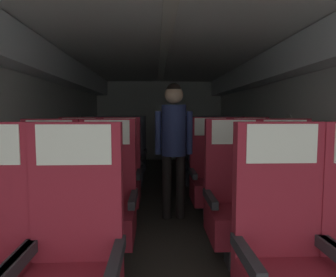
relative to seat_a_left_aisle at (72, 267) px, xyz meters
name	(u,v)px	position (x,y,z in m)	size (l,w,h in m)	color
ground	(165,207)	(0.52, 2.40, -0.50)	(3.52, 8.32, 0.02)	#3D3833
fuselage_shell	(164,92)	(0.52, 2.67, 1.02)	(3.40, 7.97, 2.10)	silver
seat_a_left_aisle	(72,267)	(0.00, 0.00, 0.00)	(0.49, 0.48, 1.18)	#38383D
seat_a_right_window	(286,261)	(1.04, 0.01, 0.00)	(0.49, 0.48, 1.18)	#38383D
seat_b_left_window	(48,206)	(-0.45, 0.95, 0.00)	(0.49, 0.48, 1.18)	#38383D
seat_b_left_aisle	(107,204)	(0.01, 0.96, 0.00)	(0.49, 0.48, 1.18)	#38383D
seat_b_right_aisle	(287,202)	(1.48, 0.96, 0.00)	(0.49, 0.48, 1.18)	#38383D
seat_b_right_window	(235,203)	(1.04, 0.94, 0.00)	(0.49, 0.48, 1.18)	#38383D
seat_c_left_window	(78,179)	(-0.46, 1.89, 0.00)	(0.49, 0.48, 1.18)	#38383D
seat_c_left_aisle	(120,178)	(0.00, 1.91, 0.00)	(0.49, 0.48, 1.18)	#38383D
seat_c_right_aisle	(251,177)	(1.49, 1.90, 0.00)	(0.49, 0.48, 1.18)	#38383D
seat_c_right_window	(211,178)	(1.03, 1.91, 0.00)	(0.49, 0.48, 1.18)	#38383D
seat_d_left_window	(97,164)	(-0.44, 2.85, 0.00)	(0.49, 0.48, 1.18)	#38383D
seat_d_left_aisle	(127,164)	(-0.01, 2.85, 0.00)	(0.49, 0.48, 1.18)	#38383D
seat_d_right_aisle	(230,163)	(1.49, 2.85, 0.00)	(0.49, 0.48, 1.18)	#38383D
seat_d_right_window	(200,164)	(1.04, 2.84, 0.00)	(0.49, 0.48, 1.18)	#38383D
seat_e_left_window	(107,155)	(-0.45, 3.79, 0.00)	(0.49, 0.48, 1.18)	#38383D
seat_e_left_aisle	(133,155)	(0.00, 3.79, 0.00)	(0.49, 0.48, 1.18)	#38383D
seat_e_right_aisle	(217,154)	(1.49, 3.79, 0.00)	(0.49, 0.48, 1.18)	#38383D
seat_e_right_window	(192,155)	(1.04, 3.79, 0.00)	(0.49, 0.48, 1.18)	#38383D
flight_attendant	(174,136)	(0.61, 1.99, 0.47)	(0.43, 0.28, 1.56)	black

